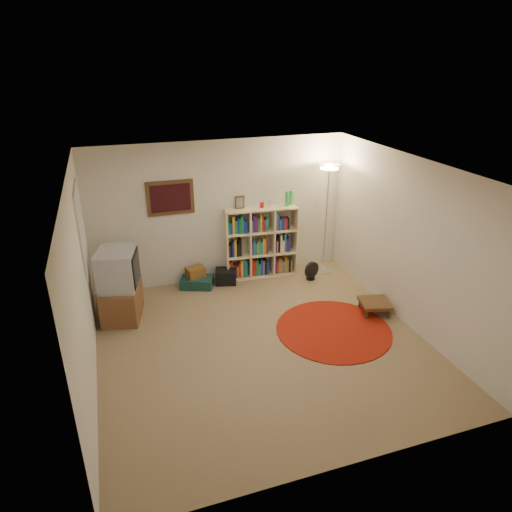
% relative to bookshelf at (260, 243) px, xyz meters
% --- Properties ---
extents(room, '(4.54, 4.54, 2.54)m').
position_rel_bookshelf_xyz_m(room, '(-0.73, -2.09, 0.63)').
color(room, '#866F4E').
rests_on(room, ground).
extents(bookshelf, '(1.34, 0.48, 1.57)m').
position_rel_bookshelf_xyz_m(bookshelf, '(0.00, 0.00, 0.00)').
color(bookshelf, '#FEE4A9').
rests_on(bookshelf, ground).
extents(floor_lamp, '(0.40, 0.40, 2.04)m').
position_rel_bookshelf_xyz_m(floor_lamp, '(1.18, -0.26, 1.06)').
color(floor_lamp, white).
rests_on(floor_lamp, ground).
extents(floor_fan, '(0.30, 0.21, 0.35)m').
position_rel_bookshelf_xyz_m(floor_fan, '(0.83, -0.50, -0.46)').
color(floor_fan, black).
rests_on(floor_fan, ground).
extents(tv_stand, '(0.69, 0.87, 1.13)m').
position_rel_bookshelf_xyz_m(tv_stand, '(-2.50, -0.76, -0.09)').
color(tv_stand, brown).
rests_on(tv_stand, ground).
extents(suitcase, '(0.64, 0.53, 0.18)m').
position_rel_bookshelf_xyz_m(suitcase, '(-1.21, -0.13, -0.55)').
color(suitcase, '#143732').
rests_on(suitcase, ground).
extents(wicker_basket, '(0.36, 0.29, 0.18)m').
position_rel_bookshelf_xyz_m(wicker_basket, '(-1.21, -0.08, -0.37)').
color(wicker_basket, brown).
rests_on(wicker_basket, suitcase).
extents(duffel_bag, '(0.43, 0.39, 0.25)m').
position_rel_bookshelf_xyz_m(duffel_bag, '(-0.68, -0.14, -0.51)').
color(duffel_bag, black).
rests_on(duffel_bag, ground).
extents(paper_towel, '(0.14, 0.14, 0.25)m').
position_rel_bookshelf_xyz_m(paper_towel, '(-0.58, 0.07, -0.51)').
color(paper_towel, white).
rests_on(paper_towel, ground).
extents(red_rug, '(1.71, 1.71, 0.02)m').
position_rel_bookshelf_xyz_m(red_rug, '(0.44, -2.14, -0.63)').
color(red_rug, maroon).
rests_on(red_rug, ground).
extents(side_table, '(0.53, 0.53, 0.20)m').
position_rel_bookshelf_xyz_m(side_table, '(1.28, -1.89, -0.46)').
color(side_table, '#442C17').
rests_on(side_table, ground).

